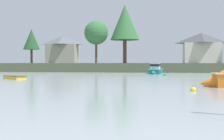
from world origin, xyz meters
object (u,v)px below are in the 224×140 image
Objects in this scene: dinghy_yellow at (15,78)px; cruiser_teal at (155,71)px; mooring_buoy_yellow at (193,90)px; mooring_buoy_green at (165,75)px.

dinghy_yellow is 0.55× the size of cruiser_teal.
cruiser_teal is 14.07× the size of mooring_buoy_yellow.
cruiser_teal is at bearing 51.70° from dinghy_yellow.
mooring_buoy_yellow is (3.32, -35.98, -0.42)m from cruiser_teal.
dinghy_yellow is 7.76× the size of mooring_buoy_yellow.
cruiser_teal reaches higher than mooring_buoy_green.
mooring_buoy_green is at bearing 36.49° from dinghy_yellow.
dinghy_yellow is 23.17m from mooring_buoy_green.
cruiser_teal is 12.26× the size of mooring_buoy_green.
cruiser_teal reaches higher than dinghy_yellow.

